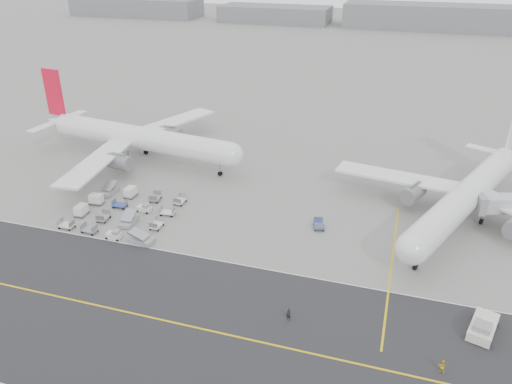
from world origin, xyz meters
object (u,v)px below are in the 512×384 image
(pushback_tug, at_px, (483,327))
(ground_crew_a, at_px, (289,314))
(airliner_b, at_px, (469,194))
(airliner_a, at_px, (136,137))
(ground_crew_b, at_px, (442,366))

(pushback_tug, bearing_deg, ground_crew_a, -151.83)
(airliner_b, height_order, ground_crew_a, airliner_b)
(airliner_a, xyz_separation_m, ground_crew_b, (68.31, -48.14, -4.68))
(ground_crew_b, bearing_deg, airliner_a, -23.52)
(airliner_b, height_order, ground_crew_b, airliner_b)
(airliner_a, height_order, pushback_tug, airliner_a)
(ground_crew_b, bearing_deg, ground_crew_a, 1.82)
(ground_crew_a, xyz_separation_m, ground_crew_b, (20.03, -3.47, -0.07))
(airliner_b, height_order, pushback_tug, airliner_b)
(airliner_a, bearing_deg, pushback_tug, -110.42)
(airliner_b, bearing_deg, pushback_tug, -65.86)
(airliner_b, relative_size, ground_crew_a, 26.22)
(pushback_tug, xyz_separation_m, ground_crew_a, (-25.35, -5.27, 0.00))
(ground_crew_a, distance_m, ground_crew_b, 20.33)
(ground_crew_a, bearing_deg, airliner_a, 143.57)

